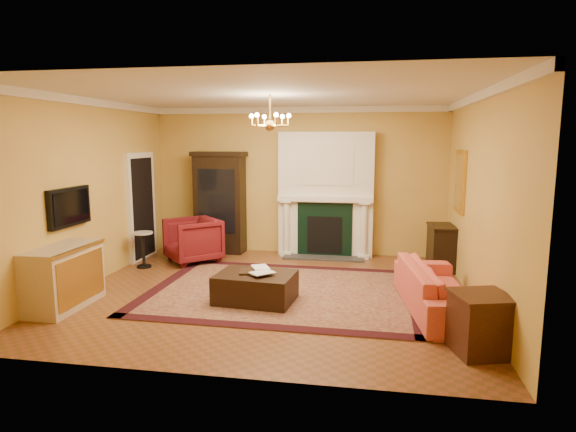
% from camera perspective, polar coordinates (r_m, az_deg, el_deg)
% --- Properties ---
extents(floor, '(6.00, 5.50, 0.02)m').
position_cam_1_polar(floor, '(7.59, -2.02, -9.05)').
color(floor, brown).
rests_on(floor, ground).
extents(ceiling, '(6.00, 5.50, 0.02)m').
position_cam_1_polar(ceiling, '(7.25, -2.16, 14.31)').
color(ceiling, silver).
rests_on(ceiling, wall_back).
extents(wall_back, '(6.00, 0.02, 3.00)m').
position_cam_1_polar(wall_back, '(9.97, 1.18, 4.15)').
color(wall_back, gold).
rests_on(wall_back, floor).
extents(wall_front, '(6.00, 0.02, 3.00)m').
position_cam_1_polar(wall_front, '(4.63, -9.12, -1.54)').
color(wall_front, gold).
rests_on(wall_front, floor).
extents(wall_left, '(0.02, 5.50, 3.00)m').
position_cam_1_polar(wall_left, '(8.41, -22.61, 2.58)').
color(wall_left, gold).
rests_on(wall_left, floor).
extents(wall_right, '(0.02, 5.50, 3.00)m').
position_cam_1_polar(wall_right, '(7.27, 21.82, 1.73)').
color(wall_right, gold).
rests_on(wall_right, floor).
extents(fireplace, '(1.90, 0.70, 2.50)m').
position_cam_1_polar(fireplace, '(9.74, 4.50, 2.21)').
color(fireplace, silver).
rests_on(fireplace, wall_back).
extents(crown_molding, '(6.00, 5.50, 0.12)m').
position_cam_1_polar(crown_molding, '(8.18, -0.74, 13.21)').
color(crown_molding, white).
rests_on(crown_molding, ceiling).
extents(doorway, '(0.08, 1.05, 2.10)m').
position_cam_1_polar(doorway, '(9.91, -16.95, 1.09)').
color(doorway, silver).
rests_on(doorway, wall_left).
extents(tv_panel, '(0.09, 0.95, 0.58)m').
position_cam_1_polar(tv_panel, '(7.90, -24.47, 0.99)').
color(tv_panel, black).
rests_on(tv_panel, wall_left).
extents(gilt_mirror, '(0.06, 0.76, 1.05)m').
position_cam_1_polar(gilt_mirror, '(8.62, 19.70, 3.88)').
color(gilt_mirror, gold).
rests_on(gilt_mirror, wall_right).
extents(chandelier, '(0.63, 0.55, 0.53)m').
position_cam_1_polar(chandelier, '(7.22, -2.14, 11.13)').
color(chandelier, gold).
rests_on(chandelier, ceiling).
extents(oriental_rug, '(4.22, 3.19, 0.02)m').
position_cam_1_polar(oriental_rug, '(7.58, -0.53, -8.92)').
color(oriental_rug, '#450E18').
rests_on(oriental_rug, floor).
extents(china_cabinet, '(1.02, 0.49, 2.01)m').
position_cam_1_polar(china_cabinet, '(10.12, -8.06, 1.33)').
color(china_cabinet, black).
rests_on(china_cabinet, floor).
extents(wingback_armchair, '(1.24, 1.25, 0.94)m').
position_cam_1_polar(wingback_armchair, '(9.47, -11.23, -2.58)').
color(wingback_armchair, maroon).
rests_on(wingback_armchair, floor).
extents(pedestal_table, '(0.37, 0.37, 0.66)m').
position_cam_1_polar(pedestal_table, '(9.29, -16.78, -3.54)').
color(pedestal_table, black).
rests_on(pedestal_table, floor).
extents(commode, '(0.56, 1.18, 0.88)m').
position_cam_1_polar(commode, '(7.49, -25.09, -6.58)').
color(commode, '#C5B590').
rests_on(commode, floor).
extents(coral_sofa, '(0.91, 2.25, 0.86)m').
position_cam_1_polar(coral_sofa, '(6.96, 17.53, -7.35)').
color(coral_sofa, '#E35248').
rests_on(coral_sofa, floor).
extents(end_table, '(0.69, 0.69, 0.64)m').
position_cam_1_polar(end_table, '(5.82, 21.87, -11.93)').
color(end_table, '#3B1D10').
rests_on(end_table, floor).
extents(console_table, '(0.45, 0.73, 0.79)m').
position_cam_1_polar(console_table, '(9.17, 17.70, -3.68)').
color(console_table, black).
rests_on(console_table, floor).
extents(leather_ottoman, '(1.17, 0.90, 0.41)m').
position_cam_1_polar(leather_ottoman, '(7.09, -3.85, -8.41)').
color(leather_ottoman, black).
rests_on(leather_ottoman, oriental_rug).
extents(ottoman_tray, '(0.48, 0.41, 0.03)m').
position_cam_1_polar(ottoman_tray, '(7.09, -4.04, -6.56)').
color(ottoman_tray, black).
rests_on(ottoman_tray, leather_ottoman).
extents(book_a, '(0.22, 0.13, 0.31)m').
position_cam_1_polar(book_a, '(7.12, -4.19, -5.11)').
color(book_a, gray).
rests_on(book_a, ottoman_tray).
extents(book_b, '(0.19, 0.19, 0.33)m').
position_cam_1_polar(book_b, '(6.96, -3.60, -5.34)').
color(book_b, gray).
rests_on(book_b, ottoman_tray).
extents(topiary_left, '(0.17, 0.17, 0.45)m').
position_cam_1_polar(topiary_left, '(9.76, 0.44, 3.91)').
color(topiary_left, gray).
rests_on(topiary_left, fireplace).
extents(topiary_right, '(0.14, 0.14, 0.38)m').
position_cam_1_polar(topiary_right, '(9.63, 8.41, 3.53)').
color(topiary_right, gray).
rests_on(topiary_right, fireplace).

